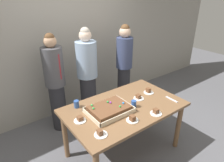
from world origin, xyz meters
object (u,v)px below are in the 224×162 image
plated_slice_center_front (80,119)px  drink_cup_nearest (76,104)px  plated_slice_far_left (100,134)px  plated_slice_near_left (148,91)px  person_striped_tie_right (124,67)px  sheet_cake (109,109)px  plated_slice_center_back (156,112)px  person_green_shirt_behind (55,83)px  person_serving_front (87,76)px  cake_server_utensil (172,99)px  plated_slice_far_right (138,97)px  party_table (124,112)px  plated_slice_near_right (132,119)px  drink_cup_middle (134,104)px

plated_slice_center_front → drink_cup_nearest: bearing=69.8°
plated_slice_far_left → plated_slice_near_left: bearing=18.0°
plated_slice_far_left → person_striped_tie_right: person_striped_tie_right is taller
sheet_cake → plated_slice_far_left: (-0.34, -0.31, -0.02)m
plated_slice_far_left → plated_slice_center_back: 0.80m
person_green_shirt_behind → person_serving_front: bearing=63.0°
plated_slice_near_left → person_serving_front: (-0.53, 0.92, 0.07)m
plated_slice_center_back → drink_cup_nearest: bearing=135.0°
plated_slice_near_left → plated_slice_center_back: 0.56m
cake_server_utensil → plated_slice_center_back: bearing=-167.0°
plated_slice_far_left → plated_slice_center_back: (0.80, -0.08, 0.00)m
plated_slice_far_left → plated_slice_center_back: size_ratio=1.00×
plated_slice_far_left → plated_slice_center_back: bearing=-5.9°
plated_slice_center_front → plated_slice_near_left: bearing=0.2°
plated_slice_far_right → drink_cup_nearest: size_ratio=1.50×
plated_slice_far_left → plated_slice_center_back: same height
drink_cup_nearest → person_green_shirt_behind: size_ratio=0.06×
plated_slice_near_left → plated_slice_far_left: (-1.13, -0.37, -0.00)m
plated_slice_near_left → person_serving_front: person_serving_front is taller
plated_slice_far_right → person_green_shirt_behind: size_ratio=0.09×
person_serving_front → person_green_shirt_behind: person_serving_front is taller
person_green_shirt_behind → drink_cup_nearest: bearing=-15.0°
party_table → person_striped_tie_right: bearing=50.5°
plated_slice_far_right → cake_server_utensil: 0.48m
plated_slice_near_right → person_serving_front: size_ratio=0.09×
sheet_cake → plated_slice_far_right: sheet_cake is taller
party_table → plated_slice_center_back: plated_slice_center_back is taller
drink_cup_nearest → person_green_shirt_behind: person_green_shirt_behind is taller
plated_slice_far_left → party_table: bearing=26.6°
cake_server_utensil → person_striped_tie_right: 1.25m
plated_slice_near_left → plated_slice_center_front: plated_slice_near_left is taller
plated_slice_near_left → drink_cup_nearest: size_ratio=1.50×
drink_cup_middle → plated_slice_far_right: bearing=30.9°
plated_slice_near_right → party_table: bearing=66.7°
sheet_cake → person_green_shirt_behind: person_green_shirt_behind is taller
plated_slice_center_back → person_serving_front: person_serving_front is taller
plated_slice_far_right → plated_slice_center_back: bearing=-101.5°
plated_slice_far_right → drink_cup_nearest: bearing=158.1°
person_green_shirt_behind → person_striped_tie_right: 1.32m
plated_slice_near_right → plated_slice_far_right: plated_slice_near_right is taller
plated_slice_far_left → person_green_shirt_behind: size_ratio=0.09×
person_green_shirt_behind → plated_slice_near_left: bearing=31.6°
plated_slice_center_back → person_striped_tie_right: person_striped_tie_right is taller
party_table → plated_slice_near_right: size_ratio=10.74×
plated_slice_center_back → drink_cup_middle: size_ratio=1.50×
party_table → plated_slice_near_left: size_ratio=10.74×
sheet_cake → person_green_shirt_behind: bearing=103.8°
drink_cup_nearest → cake_server_utensil: (1.19, -0.64, -0.05)m
party_table → cake_server_utensil: (0.66, -0.27, 0.10)m
plated_slice_center_front → person_striped_tie_right: size_ratio=0.09×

